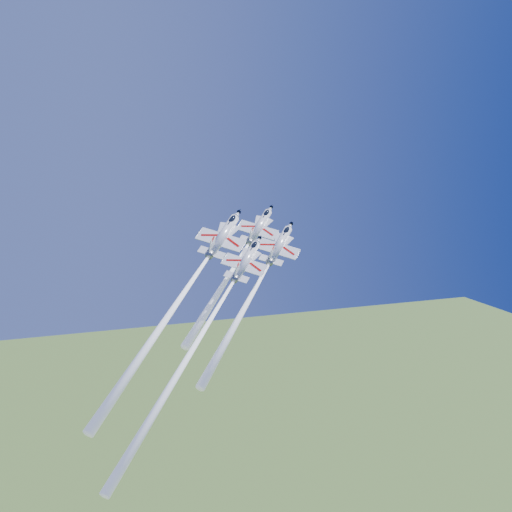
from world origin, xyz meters
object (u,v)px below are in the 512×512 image
object	(u,v)px
jet_lead	(237,263)
jet_slot	(203,332)
jet_right	(256,288)
jet_left	(183,294)

from	to	relation	value
jet_lead	jet_slot	size ratio (longest dim) A/B	0.76
jet_right	jet_slot	xyz separation A→B (m)	(-12.46, -8.76, -4.90)
jet_lead	jet_slot	xyz separation A→B (m)	(-11.72, -18.43, -8.09)
jet_lead	jet_left	world-z (taller)	jet_lead
jet_slot	jet_lead	bearing A→B (deg)	93.21
jet_right	jet_slot	bearing A→B (deg)	-109.21
jet_lead	jet_right	size ratio (longest dim) A/B	0.97
jet_left	jet_slot	xyz separation A→B (m)	(1.32, -9.71, -4.52)
jet_left	jet_right	world-z (taller)	jet_left
jet_right	jet_slot	distance (m)	16.00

